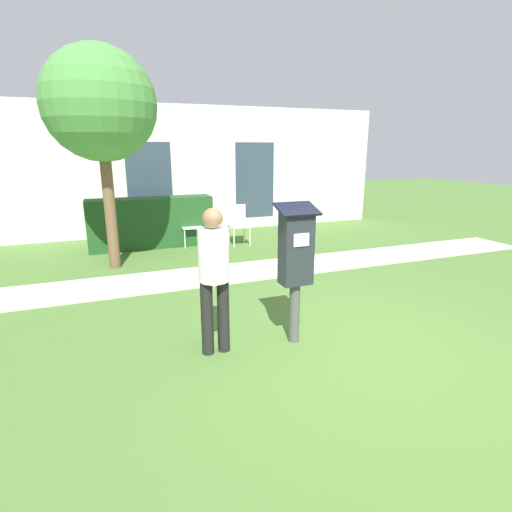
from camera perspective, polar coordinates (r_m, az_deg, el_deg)
The scene contains 9 objects.
ground_plane at distance 4.65m, azimuth 15.64°, elevation -13.04°, with size 40.00×40.00×0.00m, color #476B2D.
sidewalk at distance 7.27m, azimuth 0.43°, elevation -1.97°, with size 12.00×1.10×0.02m.
building_facade at distance 10.76m, azimuth -7.55°, elevation 12.09°, with size 10.00×0.26×3.20m.
parking_meter at distance 4.37m, azimuth 5.72°, elevation 0.03°, with size 0.44×0.31×1.59m.
person_standing at distance 4.15m, azimuth -6.03°, elevation -2.07°, with size 0.32×0.32×1.58m.
outdoor_chair_left at distance 9.20m, azimuth -9.40°, elevation 4.80°, with size 0.44×0.44×0.90m.
outdoor_chair_middle at distance 9.19m, azimuth -2.62°, elevation 4.98°, with size 0.44×0.44×0.90m.
hedge_row at distance 9.20m, azimuth -14.73°, elevation 4.64°, with size 2.68×0.60×1.10m.
tree at distance 7.64m, azimuth -21.39°, elevation 19.37°, with size 1.90×1.90×3.82m.
Camera 1 is at (-2.56, -3.23, 2.16)m, focal length 28.00 mm.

